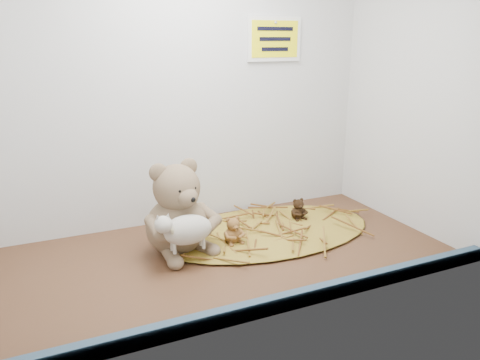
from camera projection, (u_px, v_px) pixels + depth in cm
name	position (u px, v px, depth cm)	size (l,w,h in cm)	color
alcove_shell	(207.00, 80.00, 118.31)	(120.40, 60.20, 90.40)	#472A18
front_rail	(274.00, 304.00, 97.82)	(119.28, 2.20, 3.60)	#39546D
straw_bed	(267.00, 231.00, 138.31)	(65.63, 38.11, 1.27)	olive
main_teddy	(176.00, 207.00, 123.11)	(20.25, 21.37, 25.11)	#7C674C
toy_lamb	(187.00, 230.00, 116.13)	(16.39, 10.00, 10.59)	beige
mini_teddy_tan	(233.00, 229.00, 128.58)	(5.98, 6.31, 7.42)	#966031
mini_teddy_brown	(298.00, 208.00, 145.63)	(5.36, 5.66, 6.65)	black
wall_sign	(274.00, 39.00, 145.02)	(16.00, 1.20, 11.00)	yellow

